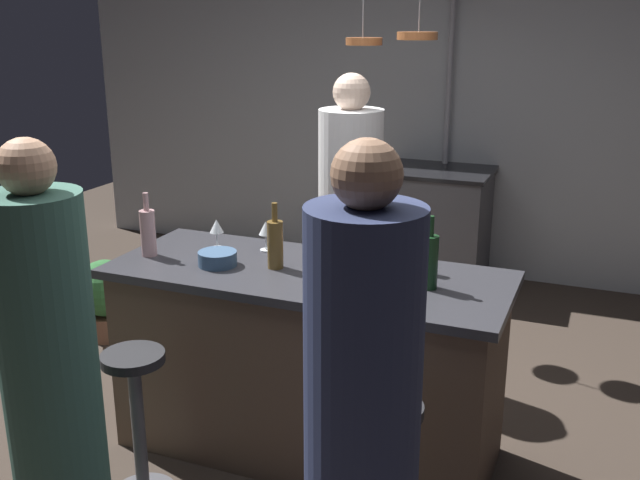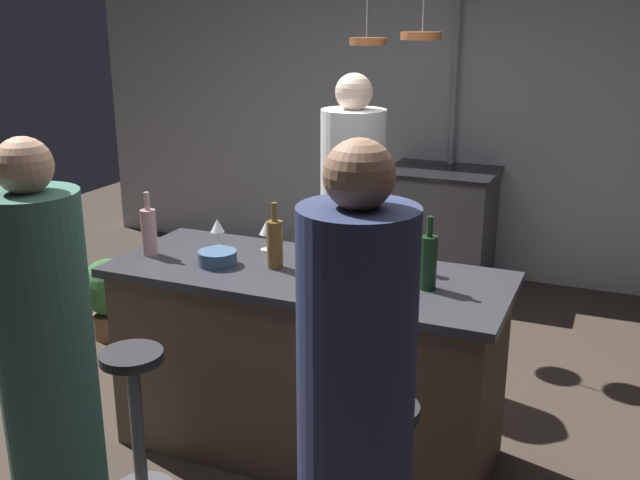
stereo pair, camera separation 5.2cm
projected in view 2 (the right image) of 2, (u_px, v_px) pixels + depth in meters
ground_plane at (308, 447)px, 3.55m from camera, size 9.00×9.00×0.00m
back_wall at (458, 108)px, 5.67m from camera, size 6.40×0.16×2.60m
kitchen_island at (307, 361)px, 3.42m from camera, size 1.80×0.72×0.90m
stove_range at (439, 227)px, 5.57m from camera, size 0.80×0.64×0.89m
chef at (352, 236)px, 4.19m from camera, size 0.36×0.36×1.69m
bar_stool_left at (137, 418)px, 3.08m from camera, size 0.28×0.28×0.68m
guest_left at (49, 377)px, 2.65m from camera, size 0.34×0.34×1.62m
bar_stool_right at (381, 479)px, 2.68m from camera, size 0.28×0.28×0.68m
guest_right at (355, 432)px, 2.24m from camera, size 0.35×0.35×1.68m
overhead_pot_rack at (426, 75)px, 4.93m from camera, size 0.58×1.29×2.17m
potted_plant at (110, 293)px, 4.68m from camera, size 0.36×0.36×0.52m
pepper_mill at (414, 248)px, 3.25m from camera, size 0.05×0.05×0.21m
wine_bottle_amber at (275, 243)px, 3.29m from camera, size 0.07×0.07×0.30m
wine_bottle_rose at (149, 231)px, 3.47m from camera, size 0.07×0.07×0.30m
wine_bottle_red at (428, 261)px, 3.03m from camera, size 0.07×0.07×0.31m
wine_glass_by_chef at (358, 262)px, 3.07m from camera, size 0.07×0.07×0.15m
wine_glass_near_right_guest at (266, 229)px, 3.53m from camera, size 0.07×0.07×0.15m
wine_glass_near_left_guest at (217, 227)px, 3.57m from camera, size 0.07×0.07×0.15m
mixing_bowl_wooden at (333, 250)px, 3.45m from camera, size 0.19×0.19×0.08m
mixing_bowl_blue at (218, 258)px, 3.35m from camera, size 0.18×0.18×0.07m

